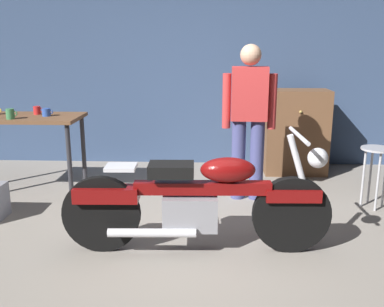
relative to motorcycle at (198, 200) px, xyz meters
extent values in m
plane|color=gray|center=(-0.11, 0.02, -0.45)|extent=(12.00, 12.00, 0.00)
cube|color=#384C70|center=(-0.11, 2.82, 1.10)|extent=(8.00, 0.12, 3.10)
cube|color=brown|center=(-1.99, 1.34, 0.43)|extent=(1.30, 0.64, 0.04)
cylinder|color=#2D2D33|center=(-1.40, 1.08, -0.02)|extent=(0.05, 0.05, 0.86)
cylinder|color=#2D2D33|center=(-1.40, 1.60, -0.02)|extent=(0.05, 0.05, 0.86)
cylinder|color=black|center=(0.76, 0.03, -0.13)|extent=(0.64, 0.09, 0.64)
cylinder|color=black|center=(-0.79, -0.02, -0.13)|extent=(0.64, 0.09, 0.64)
cube|color=maroon|center=(0.76, 0.03, 0.05)|extent=(0.44, 0.16, 0.10)
cube|color=maroon|center=(-0.74, -0.02, 0.05)|extent=(0.53, 0.20, 0.12)
cube|color=gray|center=(-0.07, 0.00, -0.11)|extent=(0.45, 0.26, 0.28)
cube|color=maroon|center=(0.03, 0.00, 0.10)|extent=(1.10, 0.14, 0.10)
ellipsoid|color=maroon|center=(0.23, 0.01, 0.25)|extent=(0.45, 0.24, 0.20)
cube|color=black|center=(-0.22, 0.00, 0.25)|extent=(0.37, 0.25, 0.10)
cube|color=silver|center=(-0.62, -0.02, 0.27)|extent=(0.25, 0.21, 0.03)
cylinder|color=silver|center=(0.82, 0.03, 0.20)|extent=(0.27, 0.06, 0.68)
cylinder|color=silver|center=(0.78, 0.03, 0.53)|extent=(0.05, 0.60, 0.03)
sphere|color=silver|center=(0.94, 0.04, 0.35)|extent=(0.16, 0.16, 0.16)
cylinder|color=silver|center=(-0.36, -0.15, -0.23)|extent=(0.70, 0.09, 0.07)
cylinder|color=#44487D|center=(0.60, 1.30, -0.01)|extent=(0.15, 0.15, 0.88)
cylinder|color=#44487D|center=(0.40, 1.31, -0.01)|extent=(0.15, 0.15, 0.88)
cube|color=#BF3333|center=(0.50, 1.30, 0.71)|extent=(0.39, 0.24, 0.56)
cylinder|color=#BF3333|center=(0.74, 1.29, 0.63)|extent=(0.09, 0.09, 0.58)
cylinder|color=#BF3333|center=(0.26, 1.32, 0.63)|extent=(0.09, 0.09, 0.58)
sphere|color=tan|center=(0.50, 1.30, 1.11)|extent=(0.22, 0.22, 0.22)
cylinder|color=#B2B2B7|center=(1.79, 1.08, 0.18)|extent=(0.32, 0.32, 0.02)
cylinder|color=#B2B2B7|center=(1.79, 1.19, -0.14)|extent=(0.02, 0.02, 0.62)
cylinder|color=#B2B2B7|center=(1.68, 1.08, -0.14)|extent=(0.02, 0.02, 0.62)
cylinder|color=#B2B2B7|center=(1.79, 0.97, -0.14)|extent=(0.02, 0.02, 0.62)
cube|color=brown|center=(1.21, 2.32, 0.10)|extent=(0.80, 0.44, 1.10)
sphere|color=tan|center=(1.21, 2.09, 0.40)|extent=(0.04, 0.04, 0.04)
sphere|color=tan|center=(1.21, 2.09, 0.10)|extent=(0.04, 0.04, 0.04)
sphere|color=tan|center=(1.21, 2.09, -0.20)|extent=(0.04, 0.04, 0.04)
cylinder|color=#3D7F4C|center=(-2.02, 1.13, 0.51)|extent=(0.08, 0.08, 0.11)
torus|color=#3D7F4C|center=(-1.97, 1.13, 0.51)|extent=(0.06, 0.01, 0.06)
cylinder|color=red|center=(-1.86, 1.46, 0.50)|extent=(0.08, 0.08, 0.09)
torus|color=red|center=(-1.82, 1.46, 0.50)|extent=(0.05, 0.01, 0.05)
cylinder|color=#2D51AD|center=(-1.71, 1.33, 0.49)|extent=(0.09, 0.09, 0.09)
torus|color=#2D51AD|center=(-1.66, 1.33, 0.50)|extent=(0.05, 0.01, 0.05)
camera|label=1|loc=(0.10, -3.30, 1.22)|focal=40.66mm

